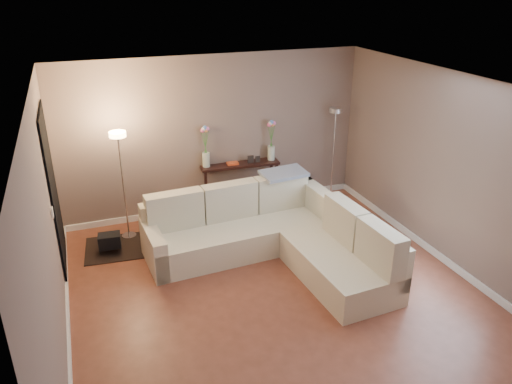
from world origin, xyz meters
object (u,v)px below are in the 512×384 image
object	(u,v)px
sectional_sofa	(273,235)
console_table	(235,183)
floor_lamp_unlit	(334,135)
floor_lamp_lit	(121,165)

from	to	relation	value
sectional_sofa	console_table	xyz separation A→B (m)	(0.00, 1.74, 0.11)
console_table	floor_lamp_unlit	world-z (taller)	floor_lamp_unlit
console_table	floor_lamp_unlit	distance (m)	1.91
floor_lamp_unlit	floor_lamp_lit	bearing A→B (deg)	-175.71
console_table	floor_lamp_unlit	bearing A→B (deg)	-4.67
sectional_sofa	floor_lamp_lit	xyz separation A→B (m)	(-1.86, 1.32, 0.83)
sectional_sofa	floor_lamp_lit	bearing A→B (deg)	144.64
floor_lamp_lit	floor_lamp_unlit	distance (m)	3.65
sectional_sofa	console_table	bearing A→B (deg)	89.99
floor_lamp_unlit	console_table	bearing A→B (deg)	175.33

